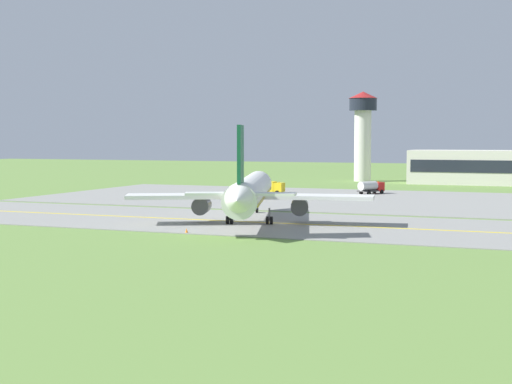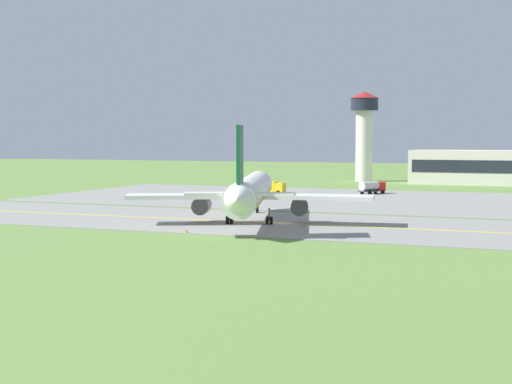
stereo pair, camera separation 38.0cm
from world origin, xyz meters
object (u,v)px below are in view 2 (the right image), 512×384
object	(u,v)px
airplane_lead	(250,192)
service_truck_baggage	(372,187)
service_truck_fuel	(270,187)
control_tower	(364,127)

from	to	relation	value
airplane_lead	service_truck_baggage	xyz separation A→B (m)	(3.49, 57.02, -2.60)
service_truck_baggage	service_truck_fuel	world-z (taller)	service_truck_baggage
airplane_lead	service_truck_fuel	size ratio (longest dim) A/B	6.33
airplane_lead	control_tower	world-z (taller)	control_tower
airplane_lead	control_tower	xyz separation A→B (m)	(-8.86, 102.15, 10.21)
service_truck_baggage	service_truck_fuel	bearing A→B (deg)	-158.41
airplane_lead	control_tower	size ratio (longest dim) A/B	1.65
airplane_lead	service_truck_fuel	bearing A→B (deg)	107.48
airplane_lead	service_truck_fuel	distance (m)	51.93
service_truck_baggage	airplane_lead	bearing A→B (deg)	-93.50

